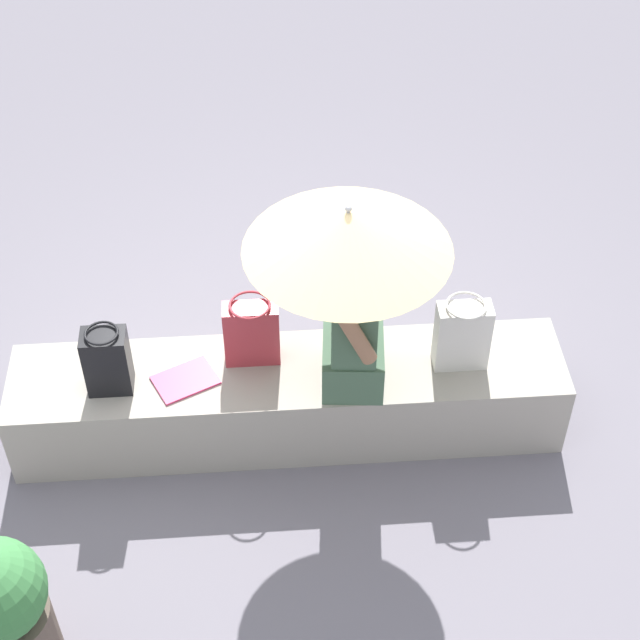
{
  "coord_description": "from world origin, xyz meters",
  "views": [
    {
      "loc": [
        -0.09,
        -3.32,
        3.92
      ],
      "look_at": [
        0.15,
        -0.04,
        0.78
      ],
      "focal_mm": 56.97,
      "sensor_mm": 36.0,
      "label": 1
    }
  ],
  "objects_px": {
    "handbag_black": "(462,335)",
    "magazine": "(185,380)",
    "person_seated": "(354,318)",
    "shoulder_bag_spare": "(107,361)",
    "planter_near": "(1,611)",
    "parasol": "(348,231)",
    "tote_bag_canvas": "(251,332)"
  },
  "relations": [
    {
      "from": "shoulder_bag_spare",
      "to": "magazine",
      "type": "relative_size",
      "value": 1.26
    },
    {
      "from": "shoulder_bag_spare",
      "to": "planter_near",
      "type": "bearing_deg",
      "value": -107.48
    },
    {
      "from": "handbag_black",
      "to": "magazine",
      "type": "distance_m",
      "value": 1.31
    },
    {
      "from": "tote_bag_canvas",
      "to": "handbag_black",
      "type": "bearing_deg",
      "value": -5.86
    },
    {
      "from": "handbag_black",
      "to": "magazine",
      "type": "xyz_separation_m",
      "value": [
        -1.3,
        -0.03,
        -0.18
      ]
    },
    {
      "from": "shoulder_bag_spare",
      "to": "parasol",
      "type": "bearing_deg",
      "value": -3.82
    },
    {
      "from": "parasol",
      "to": "handbag_black",
      "type": "distance_m",
      "value": 0.93
    },
    {
      "from": "handbag_black",
      "to": "planter_near",
      "type": "xyz_separation_m",
      "value": [
        -1.99,
        -1.15,
        -0.23
      ]
    },
    {
      "from": "parasol",
      "to": "person_seated",
      "type": "bearing_deg",
      "value": 44.55
    },
    {
      "from": "planter_near",
      "to": "magazine",
      "type": "bearing_deg",
      "value": 58.43
    },
    {
      "from": "tote_bag_canvas",
      "to": "planter_near",
      "type": "relative_size",
      "value": 0.48
    },
    {
      "from": "parasol",
      "to": "shoulder_bag_spare",
      "type": "relative_size",
      "value": 2.98
    },
    {
      "from": "handbag_black",
      "to": "planter_near",
      "type": "height_order",
      "value": "handbag_black"
    },
    {
      "from": "magazine",
      "to": "parasol",
      "type": "bearing_deg",
      "value": -31.84
    },
    {
      "from": "parasol",
      "to": "shoulder_bag_spare",
      "type": "height_order",
      "value": "parasol"
    },
    {
      "from": "shoulder_bag_spare",
      "to": "planter_near",
      "type": "relative_size",
      "value": 0.48
    },
    {
      "from": "magazine",
      "to": "planter_near",
      "type": "relative_size",
      "value": 0.38
    },
    {
      "from": "person_seated",
      "to": "tote_bag_canvas",
      "type": "height_order",
      "value": "person_seated"
    },
    {
      "from": "magazine",
      "to": "planter_near",
      "type": "bearing_deg",
      "value": -147.29
    },
    {
      "from": "handbag_black",
      "to": "magazine",
      "type": "relative_size",
      "value": 1.34
    },
    {
      "from": "handbag_black",
      "to": "planter_near",
      "type": "distance_m",
      "value": 2.31
    },
    {
      "from": "person_seated",
      "to": "shoulder_bag_spare",
      "type": "relative_size",
      "value": 2.55
    },
    {
      "from": "person_seated",
      "to": "magazine",
      "type": "relative_size",
      "value": 3.21
    },
    {
      "from": "magazine",
      "to": "planter_near",
      "type": "xyz_separation_m",
      "value": [
        -0.69,
        -1.13,
        -0.05
      ]
    },
    {
      "from": "parasol",
      "to": "shoulder_bag_spare",
      "type": "distance_m",
      "value": 1.32
    },
    {
      "from": "tote_bag_canvas",
      "to": "shoulder_bag_spare",
      "type": "bearing_deg",
      "value": -168.45
    },
    {
      "from": "magazine",
      "to": "handbag_black",
      "type": "bearing_deg",
      "value": -24.51
    },
    {
      "from": "shoulder_bag_spare",
      "to": "magazine",
      "type": "xyz_separation_m",
      "value": [
        0.34,
        0.01,
        -0.16
      ]
    },
    {
      "from": "tote_bag_canvas",
      "to": "shoulder_bag_spare",
      "type": "relative_size",
      "value": 1.0
    },
    {
      "from": "parasol",
      "to": "handbag_black",
      "type": "bearing_deg",
      "value": 10.84
    },
    {
      "from": "person_seated",
      "to": "planter_near",
      "type": "distance_m",
      "value": 1.88
    },
    {
      "from": "parasol",
      "to": "shoulder_bag_spare",
      "type": "bearing_deg",
      "value": 176.18
    }
  ]
}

